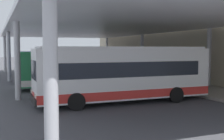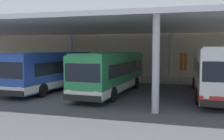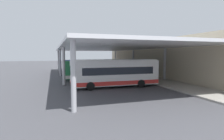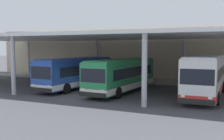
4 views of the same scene
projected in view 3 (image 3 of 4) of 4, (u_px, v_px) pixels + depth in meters
The scene contains 10 objects.
ground_plane at pixel (77, 79), 31.70m from camera, with size 200.00×200.00×0.00m, color #47474C.
platform_kerb at pixel (138, 76), 35.29m from camera, with size 42.00×4.50×0.18m, color #A39E93.
station_building_facade at pixel (153, 58), 36.01m from camera, with size 48.00×1.60×6.96m, color #C1B293.
canopy_shelter at pixel (107, 48), 32.94m from camera, with size 40.00×17.00×5.55m.
bus_nearest_bay at pixel (91, 68), 35.45m from camera, with size 3.34×10.69×3.17m.
bus_second_bay at pixel (96, 70), 30.35m from camera, with size 3.21×10.67×3.17m.
bus_middle_bay at pixel (115, 73), 23.45m from camera, with size 2.78×11.35×3.57m.
bench_waiting at pixel (133, 72), 37.45m from camera, with size 1.80×0.45×0.92m.
trash_bin at pixel (129, 71), 39.33m from camera, with size 0.52×0.52×0.98m.
banner_sign at pixel (156, 69), 27.71m from camera, with size 0.70×0.12×3.20m.
Camera 3 is at (31.81, -3.87, 4.18)m, focal length 29.25 mm.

